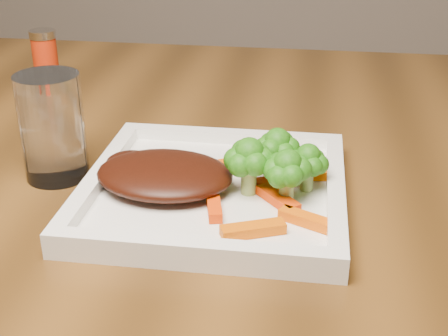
# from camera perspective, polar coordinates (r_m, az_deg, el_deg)

# --- Properties ---
(plate) EXTENTS (0.27, 0.27, 0.01)m
(plate) POSITION_cam_1_polar(r_m,az_deg,el_deg) (0.66, -0.86, -2.36)
(plate) COLOR white
(plate) RESTS_ON dining_table
(steak) EXTENTS (0.16, 0.13, 0.03)m
(steak) POSITION_cam_1_polar(r_m,az_deg,el_deg) (0.66, -5.46, -0.59)
(steak) COLOR #391108
(steak) RESTS_ON plate
(broccoli_0) EXTENTS (0.07, 0.07, 0.07)m
(broccoli_0) POSITION_cam_1_polar(r_m,az_deg,el_deg) (0.67, 4.88, 1.82)
(broccoli_0) COLOR #286A11
(broccoli_0) RESTS_ON plate
(broccoli_1) EXTENTS (0.06, 0.06, 0.06)m
(broccoli_1) POSITION_cam_1_polar(r_m,az_deg,el_deg) (0.65, 7.68, 0.58)
(broccoli_1) COLOR #175E0F
(broccoli_1) RESTS_ON plate
(broccoli_2) EXTENTS (0.06, 0.06, 0.06)m
(broccoli_2) POSITION_cam_1_polar(r_m,az_deg,el_deg) (0.62, 5.78, -0.73)
(broccoli_2) COLOR #296410
(broccoli_2) RESTS_ON plate
(broccoli_3) EXTENTS (0.07, 0.07, 0.06)m
(broccoli_3) POSITION_cam_1_polar(r_m,az_deg,el_deg) (0.64, 2.30, 0.17)
(broccoli_3) COLOR #366D12
(broccoli_3) RESTS_ON plate
(carrot_0) EXTENTS (0.06, 0.04, 0.01)m
(carrot_0) POSITION_cam_1_polar(r_m,az_deg,el_deg) (0.58, 2.67, -5.63)
(carrot_0) COLOR #D25703
(carrot_0) RESTS_ON plate
(carrot_1) EXTENTS (0.05, 0.04, 0.01)m
(carrot_1) POSITION_cam_1_polar(r_m,az_deg,el_deg) (0.60, 7.50, -4.68)
(carrot_1) COLOR #DE5703
(carrot_1) RESTS_ON plate
(carrot_2) EXTENTS (0.02, 0.05, 0.01)m
(carrot_2) POSITION_cam_1_polar(r_m,az_deg,el_deg) (0.61, -0.91, -3.57)
(carrot_2) COLOR #E13603
(carrot_2) RESTS_ON plate
(carrot_3) EXTENTS (0.06, 0.02, 0.01)m
(carrot_3) POSITION_cam_1_polar(r_m,az_deg,el_deg) (0.69, 8.22, -0.18)
(carrot_3) COLOR #CA4D03
(carrot_3) RESTS_ON plate
(carrot_4) EXTENTS (0.05, 0.04, 0.01)m
(carrot_4) POSITION_cam_1_polar(r_m,az_deg,el_deg) (0.70, 1.11, 0.44)
(carrot_4) COLOR #DE4B03
(carrot_4) RESTS_ON plate
(carrot_5) EXTENTS (0.05, 0.05, 0.01)m
(carrot_5) POSITION_cam_1_polar(r_m,az_deg,el_deg) (0.63, 4.96, -2.84)
(carrot_5) COLOR #E33803
(carrot_5) RESTS_ON plate
(carrot_6) EXTENTS (0.06, 0.03, 0.01)m
(carrot_6) POSITION_cam_1_polar(r_m,az_deg,el_deg) (0.66, 4.15, -1.38)
(carrot_6) COLOR #FF2E04
(carrot_6) RESTS_ON plate
(spice_shaker) EXTENTS (0.05, 0.05, 0.09)m
(spice_shaker) POSITION_cam_1_polar(r_m,az_deg,el_deg) (1.03, -16.01, 9.52)
(spice_shaker) COLOR red
(spice_shaker) RESTS_ON dining_table
(drinking_glass) EXTENTS (0.08, 0.08, 0.12)m
(drinking_glass) POSITION_cam_1_polar(r_m,az_deg,el_deg) (0.71, -15.42, 3.61)
(drinking_glass) COLOR silver
(drinking_glass) RESTS_ON dining_table
(carrot_7) EXTENTS (0.05, 0.02, 0.01)m
(carrot_7) POSITION_cam_1_polar(r_m,az_deg,el_deg) (0.68, 8.41, -0.57)
(carrot_7) COLOR #FF7004
(carrot_7) RESTS_ON plate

